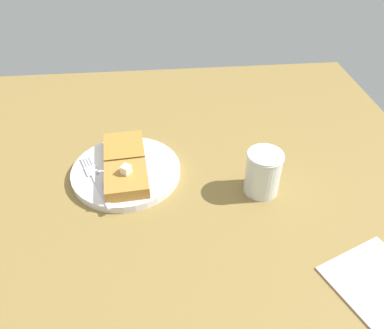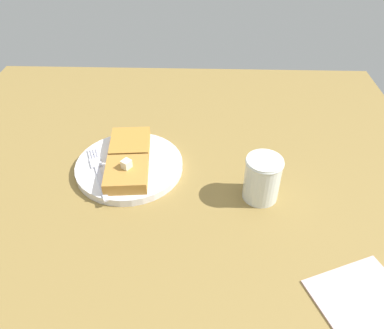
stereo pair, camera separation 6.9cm
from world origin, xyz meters
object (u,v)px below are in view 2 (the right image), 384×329
napkin (373,313)px  fork (98,170)px  syrup_jar (262,180)px  plate (129,166)px

napkin → fork: bearing=58.4°
syrup_jar → fork: bearing=81.3°
fork → napkin: fork is taller
plate → napkin: bearing=-127.6°
syrup_jar → napkin: size_ratio=0.56×
plate → syrup_jar: size_ratio=2.48×
fork → syrup_jar: bearing=-98.7°
plate → napkin: size_ratio=1.39×
fork → napkin: (-27.17, -44.19, -1.58)cm
plate → fork: 6.27cm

